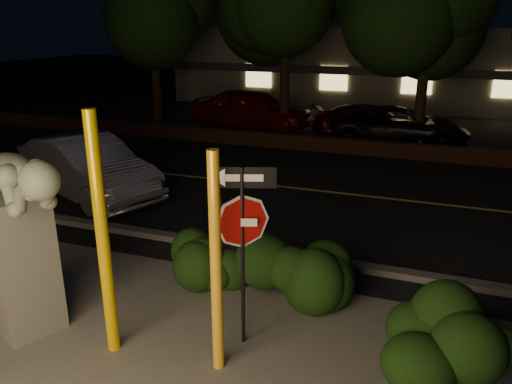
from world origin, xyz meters
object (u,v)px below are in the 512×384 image
Objects in this scene: sculpture at (15,221)px; parked_car_red at (252,109)px; yellow_pole_left at (103,239)px; parked_car_darkred at (371,122)px; signpost at (242,222)px; silver_sedan at (87,167)px; parked_car_dark at (399,126)px; yellow_pole_right at (216,267)px.

sculpture is 0.55× the size of parked_car_red.
sculpture is 14.71m from parked_car_red.
parked_car_red is at bearing 103.27° from yellow_pole_left.
yellow_pole_left is 1.40m from sculpture.
parked_car_red reaches higher than parked_car_darkred.
signpost is 7.54m from silver_sedan.
parked_car_dark is at bearing -92.97° from parked_car_red.
silver_sedan is 11.07m from parked_car_dark.
yellow_pole_right is at bearing -119.06° from signpost.
parked_car_darkred is at bearing -85.90° from parked_car_red.
yellow_pole_left is at bearing -116.25° from silver_sedan.
silver_sedan is 11.02m from parked_car_darkred.
sculpture is 6.08m from silver_sedan.
parked_car_dark is (0.92, 13.10, -1.12)m from signpost.
yellow_pole_left reaches higher than signpost.
parked_car_dark is (3.92, 13.85, -1.00)m from sculpture.
silver_sedan is (-6.00, 4.46, -1.04)m from signpost.
yellow_pole_left is at bearing 148.95° from parked_car_darkred.
silver_sedan is 0.93× the size of parked_car_red.
signpost reaches higher than silver_sedan.
parked_car_red is (-4.92, 14.39, -0.60)m from yellow_pole_right.
silver_sedan is at bearing 139.37° from yellow_pole_right.
sculpture is 14.88m from parked_car_darkred.
parked_car_red is 5.99m from parked_car_dark.
yellow_pole_left reaches higher than parked_car_red.
sculpture is at bearing -126.55° from silver_sedan.
signpost is 0.58× the size of parked_car_darkred.
yellow_pole_left is at bearing -163.05° from parked_car_red.
signpost is 13.18m from parked_car_dark.
parked_car_darkred is at bearing 90.39° from yellow_pole_right.
silver_sedan is (-4.40, 5.20, -0.87)m from yellow_pole_left.
yellow_pole_right is 0.59× the size of parked_car_dark.
yellow_pole_left is at bearing -174.07° from signpost.
sculpture is (-2.89, -0.15, 0.24)m from yellow_pole_right.
parked_car_red reaches higher than parked_car_dark.
signpost is at bearing 155.26° from parked_car_darkred.
sculpture is 0.62× the size of parked_car_darkred.
silver_sedan is (-5.89, 5.06, -0.68)m from yellow_pole_right.
sculpture is 0.56× the size of parked_car_dark.
sculpture reaches higher than silver_sedan.
parked_car_red is 4.83m from parked_car_darkred.
parked_car_dark is (2.52, 13.85, -0.96)m from yellow_pole_left.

